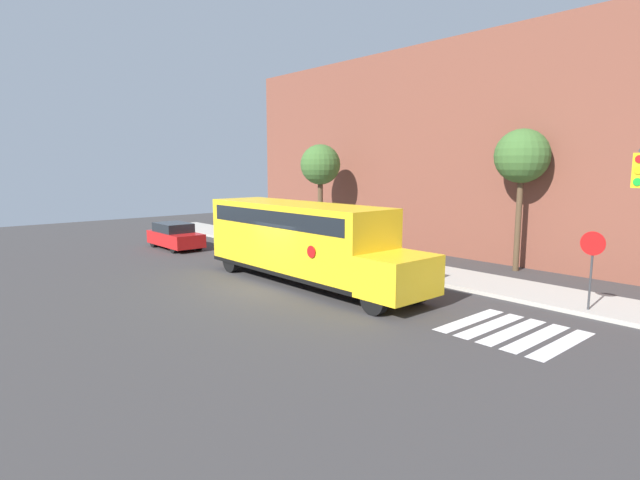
{
  "coord_description": "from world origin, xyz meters",
  "views": [
    {
      "loc": [
        15.61,
        -11.25,
        4.71
      ],
      "look_at": [
        0.67,
        1.78,
        1.78
      ],
      "focal_mm": 28.0,
      "sensor_mm": 36.0,
      "label": 1
    }
  ],
  "objects": [
    {
      "name": "stop_sign",
      "position": [
        9.59,
        5.43,
        1.81
      ],
      "size": [
        0.76,
        0.1,
        2.69
      ],
      "color": "#38383A",
      "rests_on": "ground"
    },
    {
      "name": "sidewalk_strip",
      "position": [
        0.0,
        6.5,
        0.07
      ],
      "size": [
        44.0,
        3.0,
        0.15
      ],
      "color": "#B2ADA3",
      "rests_on": "ground"
    },
    {
      "name": "building_backdrop",
      "position": [
        0.0,
        13.0,
        5.58
      ],
      "size": [
        32.0,
        4.0,
        11.16
      ],
      "color": "brown",
      "rests_on": "ground"
    },
    {
      "name": "crosswalk_stripes",
      "position": [
        8.86,
        2.0,
        0.0
      ],
      "size": [
        3.3,
        3.2,
        0.01
      ],
      "color": "white",
      "rests_on": "ground"
    },
    {
      "name": "tree_far_sidewalk",
      "position": [
        -7.19,
        8.67,
        4.74
      ],
      "size": [
        2.41,
        2.41,
        6.02
      ],
      "color": "brown",
      "rests_on": "ground"
    },
    {
      "name": "tree_near_sidewalk",
      "position": [
        4.7,
        10.1,
        5.1
      ],
      "size": [
        2.39,
        2.39,
        6.36
      ],
      "color": "brown",
      "rests_on": "ground"
    },
    {
      "name": "parked_car",
      "position": [
        -11.35,
        1.16,
        0.73
      ],
      "size": [
        4.09,
        1.72,
        1.47
      ],
      "color": "red",
      "rests_on": "ground"
    },
    {
      "name": "school_bus",
      "position": [
        0.16,
        1.28,
        1.84
      ],
      "size": [
        10.91,
        2.57,
        3.23
      ],
      "color": "yellow",
      "rests_on": "ground"
    },
    {
      "name": "ground_plane",
      "position": [
        0.0,
        0.0,
        0.0
      ],
      "size": [
        60.0,
        60.0,
        0.0
      ],
      "primitive_type": "plane",
      "color": "#3A3838"
    }
  ]
}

